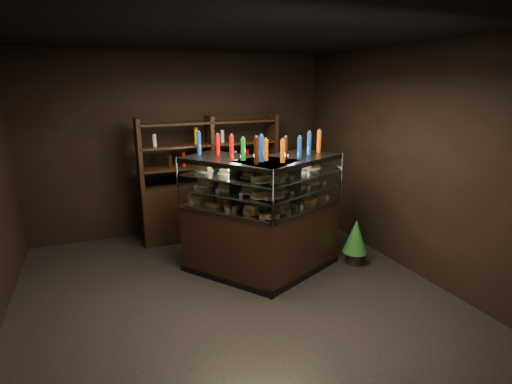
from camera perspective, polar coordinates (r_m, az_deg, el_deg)
ground at (r=5.07m, az=-3.44°, el=-14.35°), size 5.00×5.00×0.00m
room_shell at (r=4.44m, az=-3.85°, el=7.97°), size 5.02×5.02×3.01m
display_case at (r=5.38m, az=1.02°, el=-6.26°), size 2.17×1.61×1.59m
food_display at (r=5.16m, az=1.06°, el=0.75°), size 1.76×1.16×0.48m
bottles_top at (r=5.06m, az=1.08°, el=6.45°), size 1.59×1.02×0.30m
potted_conifer at (r=5.83m, az=14.06°, el=-6.06°), size 0.35×0.35×0.74m
back_shelving at (r=6.74m, az=-6.39°, el=-1.09°), size 2.31×0.46×2.00m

